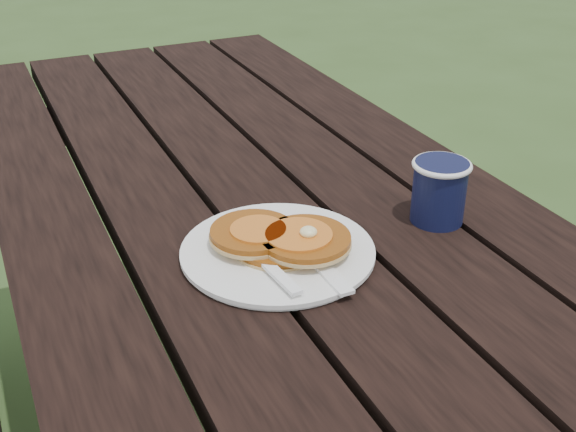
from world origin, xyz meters
name	(u,v)px	position (x,y,z in m)	size (l,w,h in m)	color
picnic_table	(265,392)	(0.00, 0.00, 0.37)	(1.36, 1.80, 0.75)	black
plate	(278,252)	(-0.04, -0.16, 0.76)	(0.25, 0.25, 0.01)	white
pancake_stack	(281,239)	(-0.04, -0.16, 0.77)	(0.17, 0.16, 0.04)	#914910
knife	(314,257)	(-0.01, -0.20, 0.76)	(0.02, 0.18, 0.01)	white
fork	(275,271)	(-0.07, -0.21, 0.77)	(0.03, 0.16, 0.01)	white
coffee_cup	(440,188)	(0.20, -0.16, 0.80)	(0.08, 0.08, 0.09)	black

